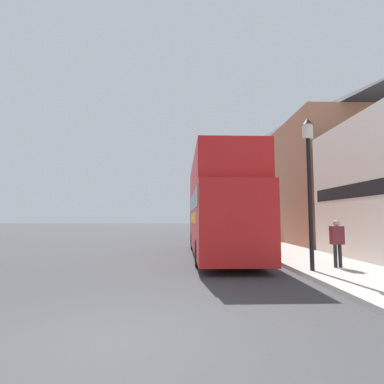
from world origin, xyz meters
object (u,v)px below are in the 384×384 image
pedestrian_third (337,239)px  lamp_post_nearest (309,164)px  lamp_post_second (255,193)px  tour_bus (219,214)px  parked_car_ahead_of_bus (215,231)px

pedestrian_third → lamp_post_nearest: bearing=-154.5°
pedestrian_third → lamp_post_second: size_ratio=0.36×
tour_bus → pedestrian_third: 5.48m
pedestrian_third → lamp_post_nearest: 2.65m
tour_bus → pedestrian_third: (3.37, -4.24, -0.85)m
tour_bus → parked_car_ahead_of_bus: (0.77, 8.83, -1.19)m
tour_bus → pedestrian_third: size_ratio=6.48×
parked_car_ahead_of_bus → pedestrian_third: pedestrian_third is taller
parked_car_ahead_of_bus → lamp_post_nearest: bearing=-85.7°
lamp_post_nearest → parked_car_ahead_of_bus: bearing=96.4°
lamp_post_second → tour_bus: bearing=-131.8°
tour_bus → lamp_post_second: 3.74m
parked_car_ahead_of_bus → lamp_post_second: (1.58, -6.20, 2.41)m
lamp_post_nearest → lamp_post_second: lamp_post_nearest is taller
tour_bus → pedestrian_third: bearing=-51.4°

